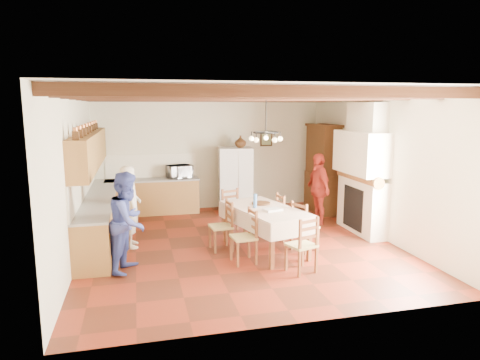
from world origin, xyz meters
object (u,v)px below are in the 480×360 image
chair_left_near (243,236)px  chair_right_far (288,216)px  chair_end_far (234,212)px  person_woman_blue (128,222)px  person_woman_red (318,189)px  refrigerator (236,180)px  hutch (322,168)px  dining_table (265,212)px  chair_right_near (305,226)px  person_man (131,206)px  chair_left_far (221,226)px  chair_end_near (301,244)px  microwave (179,171)px

chair_left_near → chair_right_far: same height
chair_right_far → chair_end_far: (-1.00, 0.65, 0.00)m
person_woman_blue → person_woman_red: person_woman_blue is taller
refrigerator → chair_end_far: size_ratio=1.75×
hutch → dining_table: bearing=-131.1°
chair_right_far → person_woman_blue: person_woman_blue is taller
chair_right_near → chair_right_far: (-0.07, 0.75, 0.00)m
person_man → person_woman_red: person_woman_red is taller
chair_end_far → person_man: (-2.13, -0.38, 0.32)m
chair_right_near → chair_end_far: same height
chair_left_far → hutch: bearing=121.5°
dining_table → chair_left_far: 0.88m
chair_right_near → chair_end_near: bearing=129.7°
hutch → dining_table: hutch is taller
chair_left_near → person_woman_blue: person_woman_blue is taller
refrigerator → person_man: (-2.61, -2.27, -0.04)m
dining_table → chair_end_near: chair_end_near is taller
refrigerator → hutch: bearing=-4.8°
chair_left_far → person_woman_red: size_ratio=0.58×
person_woman_red → microwave: person_woman_red is taller
dining_table → chair_end_far: bearing=104.8°
chair_left_far → chair_right_near: 1.60m
refrigerator → person_woman_blue: refrigerator is taller
person_man → chair_right_near: bearing=-111.3°
chair_left_far → person_woman_blue: 1.84m
person_woman_blue → chair_right_near: bearing=-65.1°
refrigerator → person_woman_red: size_ratio=1.01×
refrigerator → chair_right_near: size_ratio=1.75×
refrigerator → chair_left_near: bearing=-93.3°
chair_left_near → microwave: 4.05m
dining_table → person_man: bearing=160.7°
chair_left_near → microwave: size_ratio=1.60×
refrigerator → chair_right_near: 3.36m
refrigerator → chair_end_near: size_ratio=1.75×
person_woman_red → chair_right_far: bearing=-50.3°
chair_right_far → person_woman_red: person_woman_red is taller
chair_end_far → chair_right_near: bearing=-66.6°
hutch → chair_end_near: 4.37m
chair_end_near → microwave: 4.87m
person_woman_blue → person_woman_red: size_ratio=1.01×
chair_right_near → chair_right_far: same height
chair_right_near → chair_right_far: size_ratio=1.00×
dining_table → microwave: microwave is taller
chair_end_far → chair_end_near: bearing=-89.8°
hutch → chair_right_near: bearing=-119.3°
chair_end_far → microwave: microwave is taller
person_man → refrigerator: bearing=-52.6°
refrigerator → microwave: size_ratio=2.80×
dining_table → microwave: size_ratio=3.51×
person_man → person_woman_blue: (-0.03, -1.25, 0.03)m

